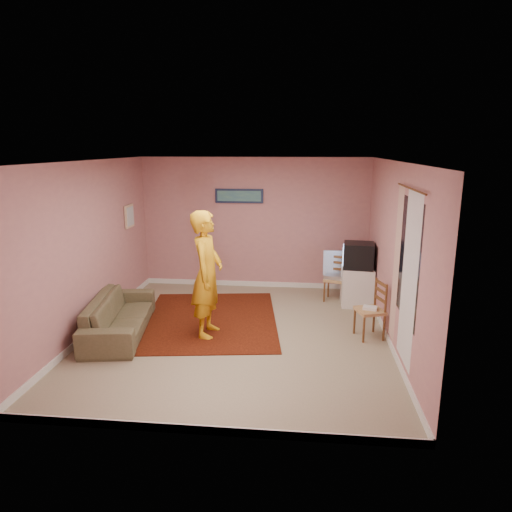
# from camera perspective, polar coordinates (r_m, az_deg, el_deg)

# --- Properties ---
(ground) EXTENTS (5.00, 5.00, 0.00)m
(ground) POSITION_cam_1_polar(r_m,az_deg,el_deg) (7.07, -2.33, -9.78)
(ground) COLOR gray
(ground) RESTS_ON ground
(wall_back) EXTENTS (4.50, 0.02, 2.60)m
(wall_back) POSITION_cam_1_polar(r_m,az_deg,el_deg) (9.10, -0.18, 4.07)
(wall_back) COLOR tan
(wall_back) RESTS_ON ground
(wall_front) EXTENTS (4.50, 0.02, 2.60)m
(wall_front) POSITION_cam_1_polar(r_m,az_deg,el_deg) (4.31, -7.24, -6.96)
(wall_front) COLOR tan
(wall_front) RESTS_ON ground
(wall_left) EXTENTS (0.02, 5.00, 2.60)m
(wall_left) POSITION_cam_1_polar(r_m,az_deg,el_deg) (7.33, -20.13, 0.90)
(wall_left) COLOR tan
(wall_left) RESTS_ON ground
(wall_right) EXTENTS (0.02, 5.00, 2.60)m
(wall_right) POSITION_cam_1_polar(r_m,az_deg,el_deg) (6.73, 16.89, 0.07)
(wall_right) COLOR tan
(wall_right) RESTS_ON ground
(ceiling) EXTENTS (4.50, 5.00, 0.02)m
(ceiling) POSITION_cam_1_polar(r_m,az_deg,el_deg) (6.50, -2.56, 11.77)
(ceiling) COLOR silver
(ceiling) RESTS_ON wall_back
(baseboard_back) EXTENTS (4.50, 0.02, 0.10)m
(baseboard_back) POSITION_cam_1_polar(r_m,az_deg,el_deg) (9.38, -0.18, -3.49)
(baseboard_back) COLOR silver
(baseboard_back) RESTS_ON ground
(baseboard_front) EXTENTS (4.50, 0.02, 0.10)m
(baseboard_front) POSITION_cam_1_polar(r_m,az_deg,el_deg) (4.89, -6.75, -20.76)
(baseboard_front) COLOR silver
(baseboard_front) RESTS_ON ground
(baseboard_left) EXTENTS (0.02, 5.00, 0.10)m
(baseboard_left) POSITION_cam_1_polar(r_m,az_deg,el_deg) (7.68, -19.30, -8.23)
(baseboard_left) COLOR silver
(baseboard_left) RESTS_ON ground
(baseboard_right) EXTENTS (0.02, 5.00, 0.10)m
(baseboard_right) POSITION_cam_1_polar(r_m,az_deg,el_deg) (7.11, 16.11, -9.77)
(baseboard_right) COLOR silver
(baseboard_right) RESTS_ON ground
(window) EXTENTS (0.01, 1.10, 1.50)m
(window) POSITION_cam_1_polar(r_m,az_deg,el_deg) (5.83, 18.56, -0.55)
(window) COLOR black
(window) RESTS_ON wall_right
(curtain_sheer) EXTENTS (0.01, 0.75, 2.10)m
(curtain_sheer) POSITION_cam_1_polar(r_m,az_deg,el_deg) (5.74, 18.59, -2.85)
(curtain_sheer) COLOR silver
(curtain_sheer) RESTS_ON wall_right
(curtain_floral) EXTENTS (0.01, 0.35, 2.10)m
(curtain_floral) POSITION_cam_1_polar(r_m,az_deg,el_deg) (6.40, 17.13, -1.09)
(curtain_floral) COLOR beige
(curtain_floral) RESTS_ON wall_right
(curtain_rod) EXTENTS (0.02, 1.40, 0.02)m
(curtain_rod) POSITION_cam_1_polar(r_m,az_deg,el_deg) (5.69, 18.78, 7.99)
(curtain_rod) COLOR brown
(curtain_rod) RESTS_ON wall_right
(picture_back) EXTENTS (0.95, 0.04, 0.28)m
(picture_back) POSITION_cam_1_polar(r_m,az_deg,el_deg) (9.03, -2.12, 7.51)
(picture_back) COLOR #151E3A
(picture_back) RESTS_ON wall_back
(picture_left) EXTENTS (0.04, 0.38, 0.42)m
(picture_left) POSITION_cam_1_polar(r_m,az_deg,el_deg) (8.72, -15.53, 4.82)
(picture_left) COLOR beige
(picture_left) RESTS_ON wall_left
(area_rug) EXTENTS (2.47, 2.93, 0.01)m
(area_rug) POSITION_cam_1_polar(r_m,az_deg,el_deg) (7.66, -5.68, -7.89)
(area_rug) COLOR black
(area_rug) RESTS_ON ground
(tv_cabinet) EXTENTS (0.55, 0.50, 0.69)m
(tv_cabinet) POSITION_cam_1_polar(r_m,az_deg,el_deg) (8.41, 12.49, -3.74)
(tv_cabinet) COLOR silver
(tv_cabinet) RESTS_ON ground
(crt_tv) EXTENTS (0.57, 0.52, 0.45)m
(crt_tv) POSITION_cam_1_polar(r_m,az_deg,el_deg) (8.26, 12.66, 0.07)
(crt_tv) COLOR black
(crt_tv) RESTS_ON tv_cabinet
(chair_a) EXTENTS (0.47, 0.45, 0.46)m
(chair_a) POSITION_cam_1_polar(r_m,az_deg,el_deg) (8.52, 9.92, -2.23)
(chair_a) COLOR tan
(chair_a) RESTS_ON ground
(dvd_player) EXTENTS (0.45, 0.38, 0.07)m
(dvd_player) POSITION_cam_1_polar(r_m,az_deg,el_deg) (8.54, 9.91, -2.56)
(dvd_player) COLOR #A7A6AB
(dvd_player) RESTS_ON chair_a
(blue_throw) EXTENTS (0.45, 0.06, 0.47)m
(blue_throw) POSITION_cam_1_polar(r_m,az_deg,el_deg) (8.66, 9.88, -0.84)
(blue_throw) COLOR #88ABDF
(blue_throw) RESTS_ON chair_a
(chair_b) EXTENTS (0.47, 0.48, 0.47)m
(chair_b) POSITION_cam_1_polar(r_m,az_deg,el_deg) (7.00, 14.09, -5.81)
(chair_b) COLOR tan
(chair_b) RESTS_ON ground
(game_console) EXTENTS (0.23, 0.19, 0.04)m
(game_console) POSITION_cam_1_polar(r_m,az_deg,el_deg) (7.02, 14.06, -6.31)
(game_console) COLOR white
(game_console) RESTS_ON chair_b
(sofa) EXTENTS (1.08, 2.07, 0.57)m
(sofa) POSITION_cam_1_polar(r_m,az_deg,el_deg) (7.32, -16.69, -7.12)
(sofa) COLOR brown
(sofa) RESTS_ON ground
(person) EXTENTS (0.50, 0.72, 1.91)m
(person) POSITION_cam_1_polar(r_m,az_deg,el_deg) (6.80, -6.14, -2.28)
(person) COLOR orange
(person) RESTS_ON ground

